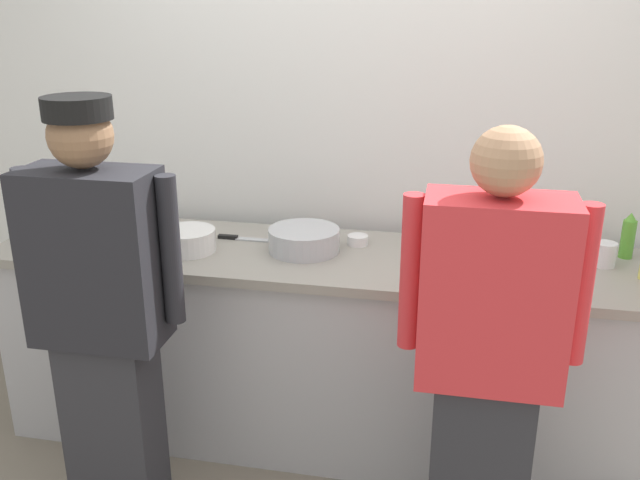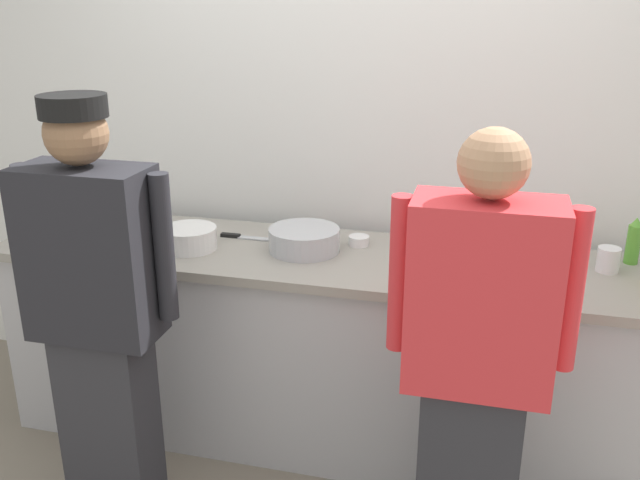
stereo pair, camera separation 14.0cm
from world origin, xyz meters
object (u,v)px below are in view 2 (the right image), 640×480
at_px(squeeze_bottle_primary, 634,242).
at_px(deli_cup, 608,260).
at_px(chef_near_left, 97,310).
at_px(ramekin_orange_sauce, 359,240).
at_px(mixing_bowl_steel, 304,240).
at_px(sheet_tray, 494,268).
at_px(plate_stack_front, 189,238).
at_px(chefs_knife, 245,237).
at_px(ramekin_green_sauce, 126,228).
at_px(plate_stack_rear, 130,242).
at_px(chef_center, 476,364).

height_order(squeeze_bottle_primary, deli_cup, squeeze_bottle_primary).
bearing_deg(chef_near_left, ramekin_orange_sauce, 46.39).
distance_m(mixing_bowl_steel, ramekin_orange_sauce, 0.25).
xyz_separation_m(chef_near_left, ramekin_orange_sauce, (0.79, 0.83, 0.05)).
bearing_deg(sheet_tray, plate_stack_front, -177.18).
distance_m(sheet_tray, ramekin_orange_sauce, 0.61).
relative_size(chef_near_left, squeeze_bottle_primary, 8.35).
xyz_separation_m(plate_stack_front, squeeze_bottle_primary, (1.84, 0.29, 0.05)).
relative_size(squeeze_bottle_primary, chefs_knife, 0.72).
bearing_deg(mixing_bowl_steel, chefs_knife, 164.27).
height_order(squeeze_bottle_primary, chefs_knife, squeeze_bottle_primary).
bearing_deg(squeeze_bottle_primary, mixing_bowl_steel, -171.81).
height_order(mixing_bowl_steel, ramekin_green_sauce, mixing_bowl_steel).
distance_m(chef_near_left, squeeze_bottle_primary, 2.13).
height_order(squeeze_bottle_primary, ramekin_orange_sauce, squeeze_bottle_primary).
distance_m(ramekin_orange_sauce, deli_cup, 1.02).
relative_size(chef_near_left, plate_stack_rear, 7.28).
height_order(chef_near_left, chefs_knife, chef_near_left).
relative_size(plate_stack_front, ramekin_green_sauce, 2.51).
bearing_deg(deli_cup, sheet_tray, -165.91).
bearing_deg(ramekin_orange_sauce, ramekin_green_sauce, -174.98).
distance_m(ramekin_green_sauce, ramekin_orange_sauce, 1.09).
relative_size(mixing_bowl_steel, ramekin_green_sauce, 3.22).
bearing_deg(squeeze_bottle_primary, chef_center, -123.10).
distance_m(chef_near_left, ramekin_orange_sauce, 1.15).
bearing_deg(plate_stack_front, deli_cup, 5.74).
bearing_deg(ramekin_green_sauce, mixing_bowl_steel, -1.89).
bearing_deg(plate_stack_front, squeeze_bottle_primary, 9.04).
height_order(sheet_tray, ramekin_green_sauce, ramekin_green_sauce).
bearing_deg(chef_center, ramekin_green_sauce, 155.98).
xyz_separation_m(deli_cup, chefs_knife, (-1.54, 0.01, -0.04)).
relative_size(mixing_bowl_steel, ramekin_orange_sauce, 3.37).
xyz_separation_m(plate_stack_rear, deli_cup, (1.99, 0.22, 0.03)).
height_order(chef_near_left, deli_cup, chef_near_left).
xyz_separation_m(sheet_tray, chefs_knife, (-1.11, 0.12, -0.01)).
distance_m(plate_stack_rear, sheet_tray, 1.55).
relative_size(ramekin_green_sauce, deli_cup, 0.96).
relative_size(squeeze_bottle_primary, ramekin_orange_sauce, 2.17).
xyz_separation_m(chef_center, ramekin_green_sauce, (-1.63, 0.73, 0.08)).
height_order(chef_near_left, sheet_tray, chef_near_left).
xyz_separation_m(mixing_bowl_steel, chefs_knife, (-0.31, 0.09, -0.04)).
relative_size(plate_stack_front, sheet_tray, 0.51).
relative_size(ramekin_green_sauce, chefs_knife, 0.35).
relative_size(plate_stack_front, squeeze_bottle_primary, 1.21).
bearing_deg(chef_center, plate_stack_front, 154.39).
height_order(plate_stack_front, chefs_knife, plate_stack_front).
bearing_deg(deli_cup, squeeze_bottle_primary, 48.07).
xyz_separation_m(squeeze_bottle_primary, chefs_knife, (-1.65, -0.11, -0.09)).
height_order(chef_center, chefs_knife, chef_center).
relative_size(mixing_bowl_steel, deli_cup, 3.10).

